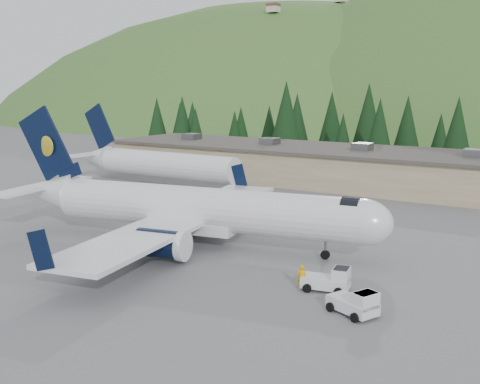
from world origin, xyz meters
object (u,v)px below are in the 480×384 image
at_px(baggage_tug_b, 356,304).
at_px(baggage_tug_a, 330,280).
at_px(airliner, 193,209).
at_px(ramp_worker, 302,277).
at_px(second_airliner, 152,163).
at_px(terminal_building, 329,165).

bearing_deg(baggage_tug_b, baggage_tug_a, 157.33).
xyz_separation_m(airliner, baggage_tug_b, (18.72, -7.96, -2.49)).
xyz_separation_m(baggage_tug_a, ramp_worker, (-1.77, -0.88, 0.14)).
relative_size(second_airliner, terminal_building, 0.39).
relative_size(airliner, ramp_worker, 19.86).
distance_m(second_airliner, baggage_tug_a, 47.70).
bearing_deg(terminal_building, baggage_tug_b, -63.84).
relative_size(airliner, second_airliner, 1.34).
relative_size(airliner, baggage_tug_b, 10.20).
bearing_deg(airliner, second_airliner, 126.47).
bearing_deg(airliner, baggage_tug_b, -33.64).
relative_size(baggage_tug_a, ramp_worker, 1.92).
height_order(second_airliner, terminal_building, second_airliner).
bearing_deg(airliner, ramp_worker, -32.62).
relative_size(baggage_tug_a, terminal_building, 0.05).
relative_size(second_airliner, baggage_tug_a, 7.74).
distance_m(second_airliner, ramp_worker, 46.76).
xyz_separation_m(baggage_tug_b, terminal_building, (-22.67, 46.16, 1.85)).
bearing_deg(baggage_tug_a, terminal_building, 102.80).
bearing_deg(second_airliner, baggage_tug_b, -35.31).
height_order(second_airliner, baggage_tug_a, second_airliner).
bearing_deg(baggage_tug_b, ramp_worker, 177.07).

